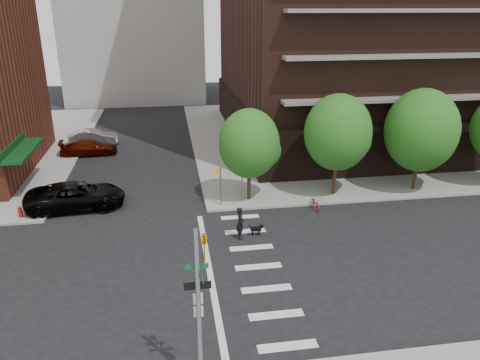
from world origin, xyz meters
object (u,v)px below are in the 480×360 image
at_px(dog_walker, 240,223).
at_px(parked_car_maroon, 89,147).
at_px(traffic_signal, 200,322).
at_px(fire_hydrant, 20,211).
at_px(parked_car_black, 76,196).
at_px(scooter, 315,203).
at_px(parked_car_silver, 93,137).

bearing_deg(dog_walker, parked_car_maroon, 32.32).
relative_size(traffic_signal, fire_hydrant, 8.20).
bearing_deg(traffic_signal, dog_walker, 74.13).
height_order(parked_car_black, scooter, parked_car_black).
height_order(parked_car_maroon, parked_car_silver, parked_car_silver).
xyz_separation_m(fire_hydrant, parked_car_maroon, (2.30, 13.03, 0.15)).
height_order(parked_car_black, parked_car_silver, parked_car_black).
xyz_separation_m(parked_car_silver, dog_walker, (10.78, -20.78, 0.22)).
relative_size(parked_car_maroon, scooter, 3.17).
bearing_deg(parked_car_silver, scooter, -139.26).
relative_size(parked_car_black, scooter, 4.07).
bearing_deg(traffic_signal, parked_car_maroon, 105.27).
xyz_separation_m(parked_car_maroon, parked_car_silver, (0.00, 3.19, 0.04)).
xyz_separation_m(parked_car_maroon, dog_walker, (10.78, -17.59, 0.25)).
bearing_deg(parked_car_maroon, traffic_signal, -169.77).
height_order(traffic_signal, dog_walker, traffic_signal).
bearing_deg(fire_hydrant, scooter, -4.01).
height_order(scooter, dog_walker, dog_walker).
xyz_separation_m(scooter, dog_walker, (-5.47, -3.27, 0.56)).
bearing_deg(parked_car_black, fire_hydrant, 105.96).
bearing_deg(scooter, fire_hydrant, 171.70).
xyz_separation_m(fire_hydrant, dog_walker, (13.08, -4.57, 0.41)).
height_order(traffic_signal, parked_car_maroon, traffic_signal).
xyz_separation_m(traffic_signal, parked_car_maroon, (-7.73, 28.32, -1.99)).
height_order(fire_hydrant, dog_walker, dog_walker).
bearing_deg(scooter, parked_car_black, 166.42).
bearing_deg(traffic_signal, fire_hydrant, 123.26).
relative_size(fire_hydrant, dog_walker, 0.38).
relative_size(traffic_signal, parked_car_silver, 1.33).
distance_m(parked_car_black, parked_car_silver, 15.02).
relative_size(scooter, dog_walker, 0.80).
bearing_deg(parked_car_maroon, dog_walker, -153.53).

